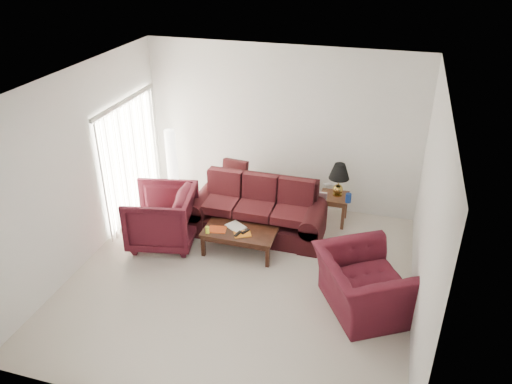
% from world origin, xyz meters
% --- Properties ---
extents(floor, '(5.00, 5.00, 0.00)m').
position_xyz_m(floor, '(0.00, 0.00, 0.00)').
color(floor, silver).
rests_on(floor, ground).
extents(blinds, '(0.10, 2.00, 2.16)m').
position_xyz_m(blinds, '(-2.42, 1.30, 1.08)').
color(blinds, silver).
rests_on(blinds, ground).
extents(sofa, '(2.31, 1.02, 0.94)m').
position_xyz_m(sofa, '(-0.12, 1.30, 0.47)').
color(sofa, black).
rests_on(sofa, ground).
extents(throw_pillow, '(0.48, 0.27, 0.48)m').
position_xyz_m(throw_pillow, '(-0.74, 2.02, 0.75)').
color(throw_pillow, black).
rests_on(throw_pillow, sofa).
extents(end_table, '(0.51, 0.51, 0.53)m').
position_xyz_m(end_table, '(1.09, 2.04, 0.27)').
color(end_table, brown).
rests_on(end_table, ground).
extents(table_lamp, '(0.43, 0.43, 0.60)m').
position_xyz_m(table_lamp, '(1.14, 2.07, 0.84)').
color(table_lamp, '#AF8A36').
rests_on(table_lamp, end_table).
extents(clock, '(0.13, 0.05, 0.13)m').
position_xyz_m(clock, '(0.92, 1.85, 0.60)').
color(clock, white).
rests_on(clock, end_table).
extents(blue_canister, '(0.11, 0.11, 0.16)m').
position_xyz_m(blue_canister, '(1.35, 1.87, 0.61)').
color(blue_canister, navy).
rests_on(blue_canister, end_table).
extents(picture_frame, '(0.19, 0.20, 0.05)m').
position_xyz_m(picture_frame, '(0.93, 2.27, 0.61)').
color(picture_frame, silver).
rests_on(picture_frame, end_table).
extents(floor_lamp, '(0.28, 0.28, 1.44)m').
position_xyz_m(floor_lamp, '(-2.02, 2.06, 0.72)').
color(floor_lamp, white).
rests_on(floor_lamp, ground).
extents(armchair_left, '(1.26, 1.23, 0.97)m').
position_xyz_m(armchair_left, '(-1.54, 0.58, 0.49)').
color(armchair_left, '#3C0D16').
rests_on(armchair_left, ground).
extents(armchair_right, '(1.59, 1.65, 0.82)m').
position_xyz_m(armchair_right, '(1.82, -0.15, 0.41)').
color(armchair_right, '#430F1A').
rests_on(armchair_right, ground).
extents(coffee_table, '(1.24, 0.74, 0.41)m').
position_xyz_m(coffee_table, '(-0.22, 0.65, 0.20)').
color(coffee_table, black).
rests_on(coffee_table, ground).
extents(magazine_red, '(0.31, 0.26, 0.02)m').
position_xyz_m(magazine_red, '(-0.57, 0.58, 0.42)').
color(magazine_red, '#B43812').
rests_on(magazine_red, coffee_table).
extents(magazine_white, '(0.38, 0.36, 0.02)m').
position_xyz_m(magazine_white, '(-0.31, 0.75, 0.42)').
color(magazine_white, white).
rests_on(magazine_white, coffee_table).
extents(magazine_orange, '(0.33, 0.29, 0.02)m').
position_xyz_m(magazine_orange, '(-0.14, 0.57, 0.42)').
color(magazine_orange, orange).
rests_on(magazine_orange, coffee_table).
extents(remote_a, '(0.09, 0.17, 0.02)m').
position_xyz_m(remote_a, '(-0.20, 0.53, 0.44)').
color(remote_a, black).
rests_on(remote_a, coffee_table).
extents(remote_b, '(0.11, 0.16, 0.02)m').
position_xyz_m(remote_b, '(-0.11, 0.63, 0.44)').
color(remote_b, black).
rests_on(remote_b, coffee_table).
extents(yellow_glass, '(0.07, 0.07, 0.11)m').
position_xyz_m(yellow_glass, '(-0.69, 0.46, 0.47)').
color(yellow_glass, yellow).
rests_on(yellow_glass, coffee_table).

